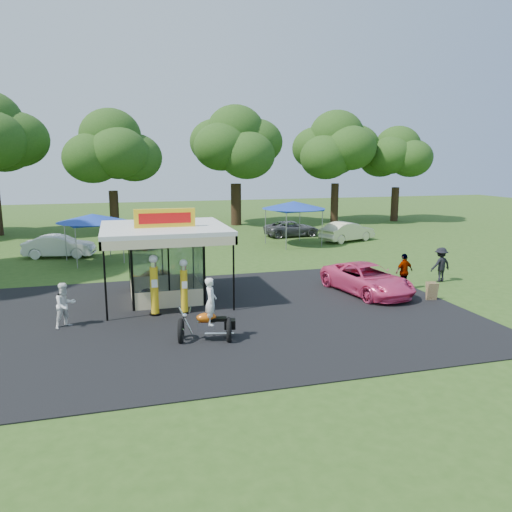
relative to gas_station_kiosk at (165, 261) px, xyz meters
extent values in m
plane|color=#2E4E18|center=(2.00, -4.99, -1.78)|extent=(120.00, 120.00, 0.00)
cube|color=black|center=(2.00, -2.99, -1.76)|extent=(20.00, 14.00, 0.04)
cube|color=white|center=(0.00, 0.01, -1.75)|extent=(3.00, 3.00, 0.06)
cube|color=white|center=(0.00, 0.01, 1.51)|extent=(5.40, 5.40, 0.18)
cube|color=yellow|center=(0.00, -0.49, 2.00)|extent=(2.60, 0.25, 0.80)
cube|color=red|center=(0.00, -0.62, 2.00)|extent=(2.21, 0.02, 0.45)
cylinder|color=black|center=(-2.55, -2.54, -0.18)|extent=(0.08, 0.08, 3.20)
cylinder|color=black|center=(2.55, -2.54, -0.18)|extent=(0.08, 0.08, 3.20)
cylinder|color=black|center=(-0.67, -2.27, -1.73)|extent=(0.47, 0.47, 0.11)
cylinder|color=yellow|center=(-0.67, -2.27, -0.71)|extent=(0.32, 0.32, 1.92)
cylinder|color=silver|center=(-0.67, -2.27, 0.35)|extent=(0.21, 0.21, 0.21)
sphere|color=white|center=(-0.67, -2.27, 0.57)|extent=(0.34, 0.34, 0.34)
cube|color=white|center=(-0.67, -2.46, -0.39)|extent=(0.23, 0.02, 0.32)
cylinder|color=black|center=(0.51, -2.33, -1.73)|extent=(0.43, 0.43, 0.10)
cylinder|color=yellow|center=(0.51, -2.33, -0.81)|extent=(0.29, 0.29, 1.75)
cylinder|color=silver|center=(0.51, -2.33, 0.16)|extent=(0.19, 0.19, 0.19)
sphere|color=white|center=(0.51, -2.33, 0.35)|extent=(0.31, 0.31, 0.31)
cube|color=white|center=(0.51, -2.51, -0.52)|extent=(0.21, 0.02, 0.29)
torus|color=black|center=(-0.04, -5.54, -1.41)|extent=(0.37, 0.95, 0.93)
torus|color=black|center=(1.59, -5.89, -1.41)|extent=(0.37, 0.95, 0.93)
cube|color=silver|center=(0.83, -5.72, -1.23)|extent=(0.66, 0.43, 0.33)
ellipsoid|color=#CE580E|center=(0.83, -5.72, -0.92)|extent=(0.71, 0.40, 0.33)
cube|color=black|center=(1.21, -5.81, -0.98)|extent=(0.66, 0.41, 0.11)
cube|color=black|center=(1.62, -5.89, -1.17)|extent=(0.46, 0.45, 0.31)
cylinder|color=silver|center=(0.12, -5.57, -1.01)|extent=(0.49, 0.17, 0.99)
cylinder|color=silver|center=(0.28, -5.61, -0.62)|extent=(0.19, 0.66, 0.06)
sphere|color=silver|center=(0.10, -5.57, -0.84)|extent=(0.18, 0.18, 0.18)
imported|color=white|center=(0.99, -5.76, -0.34)|extent=(0.52, 0.68, 1.67)
torus|color=black|center=(-0.77, -1.11, -1.37)|extent=(0.89, 0.61, 0.84)
torus|color=black|center=(-0.91, -0.94, -1.37)|extent=(0.91, 0.70, 0.84)
cube|color=#593819|center=(11.48, -3.52, -1.36)|extent=(0.51, 0.32, 0.84)
cube|color=#593819|center=(11.48, -3.31, -1.36)|extent=(0.51, 0.32, 0.84)
imported|color=yellow|center=(0.00, 2.21, -1.30)|extent=(2.82, 1.13, 0.96)
imported|color=#E93F76|center=(9.26, -1.50, -1.08)|extent=(3.18, 5.39, 1.41)
imported|color=white|center=(-4.03, -2.83, -0.92)|extent=(1.07, 1.03, 1.73)
imported|color=black|center=(14.06, -0.40, -0.88)|extent=(1.25, 0.82, 1.80)
imported|color=gray|center=(11.38, -1.27, -0.90)|extent=(1.11, 0.65, 1.77)
imported|color=silver|center=(-5.67, 12.02, -1.06)|extent=(4.61, 2.26, 1.45)
imported|color=#A8190C|center=(0.57, 14.10, -1.15)|extent=(4.72, 3.64, 1.27)
imported|color=#4C4D4F|center=(11.96, 16.47, -1.14)|extent=(4.75, 2.48, 1.28)
imported|color=beige|center=(15.21, 12.89, -1.02)|extent=(4.89, 3.09, 1.52)
cylinder|color=gray|center=(-4.81, 11.24, -0.59)|extent=(0.06, 0.06, 2.38)
cylinder|color=gray|center=(-2.03, 11.24, -0.59)|extent=(0.06, 0.06, 2.38)
cylinder|color=gray|center=(-4.81, 8.46, -0.59)|extent=(0.06, 0.06, 2.38)
cylinder|color=gray|center=(-2.03, 8.46, -0.59)|extent=(0.06, 0.06, 2.38)
cube|color=#1937A4|center=(-3.42, 9.85, 0.66)|extent=(2.98, 2.98, 0.12)
cone|color=#1937A4|center=(-3.42, 9.85, 0.97)|extent=(4.29, 4.29, 0.50)
cylinder|color=gray|center=(9.07, 13.92, -0.49)|extent=(0.06, 0.06, 2.59)
cylinder|color=gray|center=(12.11, 13.92, -0.49)|extent=(0.06, 0.06, 2.59)
cylinder|color=gray|center=(9.07, 10.88, -0.49)|extent=(0.06, 0.06, 2.59)
cylinder|color=gray|center=(12.11, 10.88, -0.49)|extent=(0.06, 0.06, 2.59)
cube|color=#1937A4|center=(10.59, 12.40, 0.87)|extent=(3.24, 3.24, 0.13)
cone|color=#1937A4|center=(10.59, 12.40, 1.21)|extent=(4.67, 4.67, 0.54)
cylinder|color=black|center=(-2.16, 22.68, 0.03)|extent=(0.78, 0.78, 3.63)
ellipsoid|color=#1C4213|center=(-2.16, 22.68, 4.75)|extent=(8.71, 8.71, 7.47)
cylinder|color=black|center=(9.22, 24.94, 0.21)|extent=(1.00, 1.00, 3.99)
ellipsoid|color=#1C4213|center=(9.22, 24.94, 5.31)|extent=(9.31, 9.31, 7.98)
cylinder|color=black|center=(19.41, 24.53, 0.17)|extent=(0.78, 0.78, 3.90)
ellipsoid|color=#1C4213|center=(19.41, 24.53, 5.15)|extent=(9.10, 9.10, 7.80)
cylinder|color=black|center=(25.85, 23.76, -0.05)|extent=(0.78, 0.78, 3.46)
ellipsoid|color=#1C4213|center=(25.85, 23.76, 4.28)|extent=(7.81, 7.81, 6.69)
camera|label=1|loc=(-1.99, -22.14, 4.45)|focal=35.00mm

